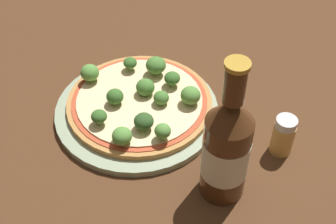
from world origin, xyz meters
The scene contains 17 objects.
ground_plane centered at (0.00, 0.00, 0.00)m, with size 3.00×3.00×0.00m, color #4C2D19.
plate centered at (0.02, -0.01, 0.01)m, with size 0.27×0.27×0.01m.
pizza centered at (0.01, 0.00, 0.02)m, with size 0.24×0.24×0.01m.
broccoli_floret_0 centered at (0.04, 0.02, 0.04)m, with size 0.03×0.03×0.02m.
broccoli_floret_1 centered at (0.02, 0.06, 0.04)m, with size 0.03×0.03×0.03m.
broccoli_floret_2 centered at (-0.07, -0.04, 0.04)m, with size 0.03×0.03×0.03m.
broccoli_floret_3 centered at (0.07, 0.06, 0.04)m, with size 0.03×0.03×0.03m.
broccoli_floret_4 centered at (0.03, -0.08, 0.04)m, with size 0.03×0.03×0.03m.
broccoli_floret_5 centered at (-0.02, 0.06, 0.05)m, with size 0.04×0.04×0.03m.
broccoli_floret_6 centered at (0.01, 0.02, 0.04)m, with size 0.03×0.03×0.03m.
broccoli_floret_7 centered at (0.11, -0.02, 0.04)m, with size 0.03×0.03×0.03m.
broccoli_floret_8 centered at (0.00, -0.04, 0.04)m, with size 0.03×0.03×0.03m.
broccoli_floret_9 centered at (-0.06, 0.03, 0.04)m, with size 0.02×0.02×0.02m.
broccoli_floret_10 centered at (0.08, -0.07, 0.04)m, with size 0.03×0.03×0.03m.
broccoli_floret_11 centered at (0.07, -0.03, 0.04)m, with size 0.03×0.03×0.03m.
beer_bottle centered at (0.22, 0.01, 0.09)m, with size 0.06×0.06×0.23m.
pepper_shaker centered at (0.21, 0.13, 0.03)m, with size 0.03×0.03×0.07m.
Camera 1 is at (0.50, -0.29, 0.56)m, focal length 50.00 mm.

